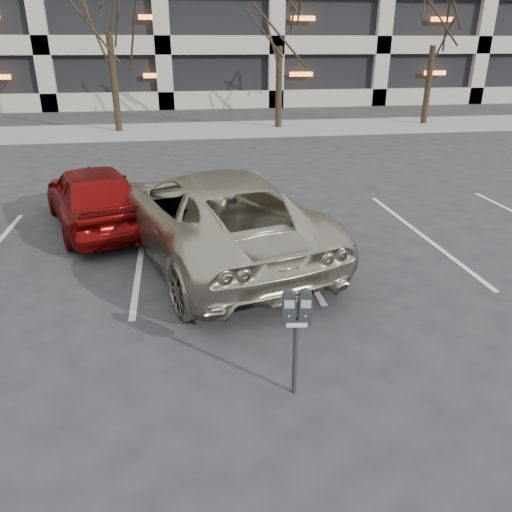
% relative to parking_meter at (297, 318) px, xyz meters
% --- Properties ---
extents(ground, '(140.00, 140.00, 0.00)m').
position_rel_parking_meter_xyz_m(ground, '(-0.50, 2.16, -0.96)').
color(ground, '#28282B').
rests_on(ground, ground).
extents(sidewalk, '(80.00, 4.00, 0.12)m').
position_rel_parking_meter_xyz_m(sidewalk, '(-0.50, 18.16, -0.90)').
color(sidewalk, gray).
rests_on(sidewalk, ground).
extents(stall_lines, '(16.90, 5.20, 0.00)m').
position_rel_parking_meter_xyz_m(stall_lines, '(-1.90, 4.46, -0.95)').
color(stall_lines, silver).
rests_on(stall_lines, ground).
extents(parking_meter, '(0.33, 0.17, 1.25)m').
position_rel_parking_meter_xyz_m(parking_meter, '(0.00, 0.00, 0.00)').
color(parking_meter, black).
rests_on(parking_meter, ground).
extents(suv_silver, '(4.12, 6.21, 1.59)m').
position_rel_parking_meter_xyz_m(suv_silver, '(-0.55, 4.09, -0.17)').
color(suv_silver, '#B0AB95').
rests_on(suv_silver, ground).
extents(car_red, '(2.76, 4.30, 1.36)m').
position_rel_parking_meter_xyz_m(car_red, '(-2.88, 6.00, -0.28)').
color(car_red, maroon).
rests_on(car_red, ground).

